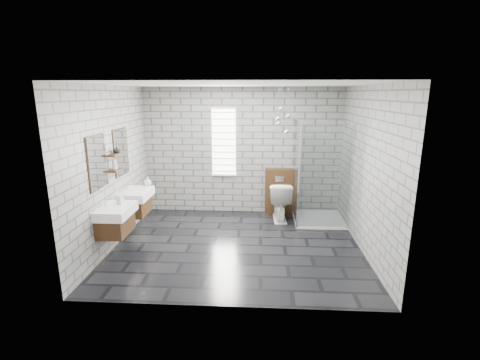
# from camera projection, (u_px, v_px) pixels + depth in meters

# --- Properties ---
(floor) EXTENTS (4.20, 3.60, 0.02)m
(floor) POSITION_uv_depth(u_px,v_px,m) (237.00, 245.00, 6.05)
(floor) COLOR black
(floor) RESTS_ON ground
(ceiling) EXTENTS (4.20, 3.60, 0.02)m
(ceiling) POSITION_uv_depth(u_px,v_px,m) (237.00, 84.00, 5.39)
(ceiling) COLOR white
(ceiling) RESTS_ON wall_back
(wall_back) EXTENTS (4.20, 0.02, 2.70)m
(wall_back) POSITION_uv_depth(u_px,v_px,m) (242.00, 151.00, 7.47)
(wall_back) COLOR gray
(wall_back) RESTS_ON floor
(wall_front) EXTENTS (4.20, 0.02, 2.70)m
(wall_front) POSITION_uv_depth(u_px,v_px,m) (226.00, 203.00, 3.96)
(wall_front) COLOR gray
(wall_front) RESTS_ON floor
(wall_left) EXTENTS (0.02, 3.60, 2.70)m
(wall_left) POSITION_uv_depth(u_px,v_px,m) (112.00, 168.00, 5.83)
(wall_left) COLOR gray
(wall_left) RESTS_ON floor
(wall_right) EXTENTS (0.02, 3.60, 2.70)m
(wall_right) POSITION_uv_depth(u_px,v_px,m) (367.00, 171.00, 5.60)
(wall_right) COLOR gray
(wall_right) RESTS_ON floor
(vanity_left) EXTENTS (0.47, 0.70, 1.57)m
(vanity_left) POSITION_uv_depth(u_px,v_px,m) (113.00, 212.00, 5.44)
(vanity_left) COLOR #432914
(vanity_left) RESTS_ON wall_left
(vanity_right) EXTENTS (0.47, 0.70, 1.57)m
(vanity_right) POSITION_uv_depth(u_px,v_px,m) (134.00, 195.00, 6.34)
(vanity_right) COLOR #432914
(vanity_right) RESTS_ON wall_left
(shelf_lower) EXTENTS (0.14, 0.30, 0.03)m
(shelf_lower) POSITION_uv_depth(u_px,v_px,m) (115.00, 170.00, 5.79)
(shelf_lower) COLOR #432914
(shelf_lower) RESTS_ON wall_left
(shelf_upper) EXTENTS (0.14, 0.30, 0.03)m
(shelf_upper) POSITION_uv_depth(u_px,v_px,m) (114.00, 155.00, 5.72)
(shelf_upper) COLOR #432914
(shelf_upper) RESTS_ON wall_left
(window) EXTENTS (0.56, 0.05, 1.48)m
(window) POSITION_uv_depth(u_px,v_px,m) (224.00, 142.00, 7.42)
(window) COLOR white
(window) RESTS_ON wall_back
(cistern_panel) EXTENTS (0.60, 0.20, 1.00)m
(cistern_panel) POSITION_uv_depth(u_px,v_px,m) (279.00, 191.00, 7.52)
(cistern_panel) COLOR #432914
(cistern_panel) RESTS_ON floor
(flush_plate) EXTENTS (0.18, 0.01, 0.12)m
(flush_plate) POSITION_uv_depth(u_px,v_px,m) (280.00, 179.00, 7.35)
(flush_plate) COLOR silver
(flush_plate) RESTS_ON cistern_panel
(shower_enclosure) EXTENTS (1.00, 1.00, 2.03)m
(shower_enclosure) POSITION_uv_depth(u_px,v_px,m) (315.00, 199.00, 6.98)
(shower_enclosure) COLOR white
(shower_enclosure) RESTS_ON floor
(pendant_cluster) EXTENTS (0.29, 0.23, 0.91)m
(pendant_cluster) POSITION_uv_depth(u_px,v_px,m) (282.00, 119.00, 6.82)
(pendant_cluster) COLOR silver
(pendant_cluster) RESTS_ON ceiling
(toilet) EXTENTS (0.47, 0.80, 0.81)m
(toilet) POSITION_uv_depth(u_px,v_px,m) (280.00, 201.00, 7.20)
(toilet) COLOR white
(toilet) RESTS_ON floor
(soap_bottle_a) EXTENTS (0.10, 0.10, 0.18)m
(soap_bottle_a) POSITION_uv_depth(u_px,v_px,m) (120.00, 199.00, 5.50)
(soap_bottle_a) COLOR #B2B2B2
(soap_bottle_a) RESTS_ON vanity_left
(soap_bottle_b) EXTENTS (0.16, 0.16, 0.17)m
(soap_bottle_b) POSITION_uv_depth(u_px,v_px,m) (148.00, 181.00, 6.61)
(soap_bottle_b) COLOR #B2B2B2
(soap_bottle_b) RESTS_ON vanity_right
(soap_bottle_c) EXTENTS (0.11, 0.11, 0.23)m
(soap_bottle_c) POSITION_uv_depth(u_px,v_px,m) (114.00, 163.00, 5.72)
(soap_bottle_c) COLOR #B2B2B2
(soap_bottle_c) RESTS_ON shelf_lower
(vase) EXTENTS (0.10, 0.10, 0.11)m
(vase) POSITION_uv_depth(u_px,v_px,m) (117.00, 150.00, 5.81)
(vase) COLOR #B2B2B2
(vase) RESTS_ON shelf_upper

